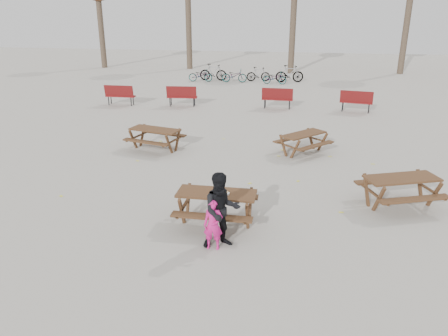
% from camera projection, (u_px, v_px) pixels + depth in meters
% --- Properties ---
extents(ground, '(80.00, 80.00, 0.00)m').
position_uv_depth(ground, '(217.00, 223.00, 10.21)').
color(ground, gray).
rests_on(ground, ground).
extents(main_picnic_table, '(1.80, 1.45, 0.78)m').
position_uv_depth(main_picnic_table, '(217.00, 200.00, 10.00)').
color(main_picnic_table, '#351F13').
rests_on(main_picnic_table, ground).
extents(food_tray, '(0.18, 0.11, 0.03)m').
position_uv_depth(food_tray, '(225.00, 193.00, 9.84)').
color(food_tray, white).
rests_on(food_tray, main_picnic_table).
extents(bread_roll, '(0.14, 0.06, 0.05)m').
position_uv_depth(bread_roll, '(225.00, 192.00, 9.82)').
color(bread_roll, tan).
rests_on(bread_roll, food_tray).
extents(soda_bottle, '(0.07, 0.07, 0.17)m').
position_uv_depth(soda_bottle, '(215.00, 193.00, 9.74)').
color(soda_bottle, silver).
rests_on(soda_bottle, main_picnic_table).
extents(child, '(0.42, 0.29, 1.10)m').
position_uv_depth(child, '(213.00, 225.00, 8.96)').
color(child, '#D31A7A').
rests_on(child, ground).
extents(adult, '(0.98, 0.89, 1.64)m').
position_uv_depth(adult, '(221.00, 211.00, 8.96)').
color(adult, black).
rests_on(adult, ground).
extents(picnic_table_east, '(2.21, 2.00, 0.78)m').
position_uv_depth(picnic_table_east, '(400.00, 192.00, 10.94)').
color(picnic_table_east, '#351F13').
rests_on(picnic_table_east, ground).
extents(picnic_table_north, '(2.03, 1.78, 0.75)m').
position_uv_depth(picnic_table_north, '(155.00, 139.00, 15.25)').
color(picnic_table_north, '#351F13').
rests_on(picnic_table_north, ground).
extents(picnic_table_far, '(2.07, 2.09, 0.70)m').
position_uv_depth(picnic_table_far, '(303.00, 143.00, 14.88)').
color(picnic_table_far, '#351F13').
rests_on(picnic_table_far, ground).
extents(park_bench_row, '(13.19, 1.08, 1.03)m').
position_uv_depth(park_bench_row, '(232.00, 97.00, 21.46)').
color(park_bench_row, maroon).
rests_on(park_bench_row, ground).
extents(bicycle_row, '(7.58, 1.61, 1.10)m').
position_uv_depth(bicycle_row, '(245.00, 75.00, 28.74)').
color(bicycle_row, black).
rests_on(bicycle_row, ground).
extents(fallen_leaves, '(11.00, 11.00, 0.01)m').
position_uv_depth(fallen_leaves, '(250.00, 184.00, 12.44)').
color(fallen_leaves, yellow).
rests_on(fallen_leaves, ground).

